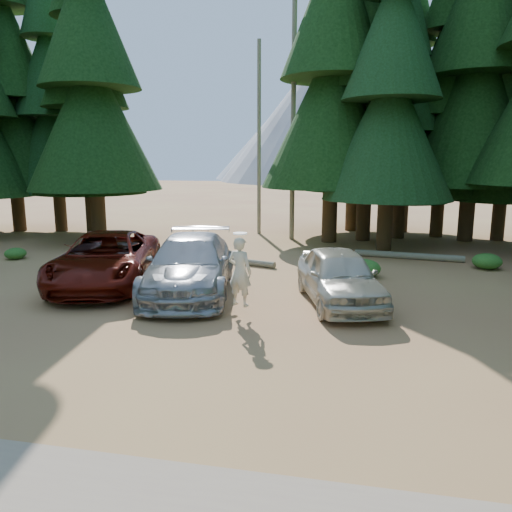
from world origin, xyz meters
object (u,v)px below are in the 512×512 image
Objects in this scene: log_mid at (241,261)px; frisbee_player at (240,271)px; silver_minivan_center at (190,265)px; red_pickup at (106,259)px; log_right at (408,256)px; silver_minivan_right at (339,276)px; log_left at (190,257)px.

frisbee_player is at bearing -59.18° from log_mid.
red_pickup is at bearing 161.21° from silver_minivan_center.
log_right is at bearing -102.27° from frisbee_player.
silver_minivan_right reaches higher than log_left.
frisbee_player is (4.99, -2.38, 0.36)m from red_pickup.
frisbee_player is at bearing -110.92° from log_right.
silver_minivan_right is 1.12× the size of log_left.
silver_minivan_center is 1.45× the size of log_left.
log_right is at bearing -5.82° from log_left.
frisbee_player is at bearing -40.68° from red_pickup.
log_left is at bearing -158.20° from log_right.
red_pickup reaches higher than log_right.
silver_minivan_right is 7.86m from log_left.
log_left is at bearing -172.20° from log_mid.
silver_minivan_center is 4.43m from log_mid.
red_pickup is 1.42× the size of log_right.
frisbee_player is 0.44× the size of log_right.
frisbee_player reaches higher than log_mid.
silver_minivan_center is 1.30× the size of silver_minivan_right.
red_pickup reaches higher than log_mid.
red_pickup is 4.57m from log_left.
silver_minivan_center is at bearing -22.70° from red_pickup.
log_left is (-3.66, 6.69, -1.05)m from frisbee_player.
log_left is 0.95× the size of log_right.
frisbee_player is 7.70m from log_left.
red_pickup is 1.02× the size of silver_minivan_center.
log_right reaches higher than log_mid.
log_right is at bearing 17.48° from red_pickup.
frisbee_player reaches higher than log_right.
log_right is at bearing 38.10° from log_mid.
silver_minivan_right reaches higher than log_right.
silver_minivan_center is 1.39× the size of log_right.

